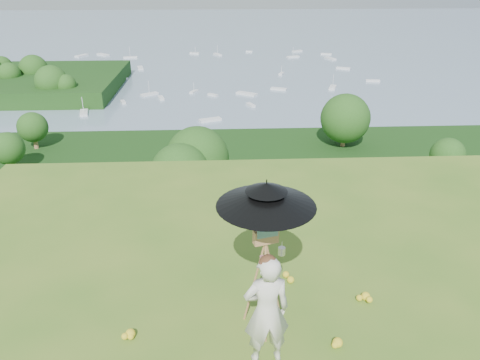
{
  "coord_description": "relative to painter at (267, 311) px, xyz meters",
  "views": [
    {
      "loc": [
        -1.63,
        -4.11,
        4.58
      ],
      "look_at": [
        -1.27,
        3.31,
        1.14
      ],
      "focal_mm": 35.0,
      "sensor_mm": 36.0,
      "label": 1
    }
  ],
  "objects": [
    {
      "name": "forest_slope",
      "position": [
        1.09,
        34.69,
        -29.78
      ],
      "size": [
        140.0,
        56.0,
        22.0
      ],
      "primitive_type": "cube",
      "color": "black",
      "rests_on": "bay_water"
    },
    {
      "name": "field_easel",
      "position": [
        0.03,
        0.61,
        0.06
      ],
      "size": [
        0.79,
        0.79,
        1.69
      ],
      "primitive_type": null,
      "rotation": [
        0.0,
        0.0,
        0.28
      ],
      "color": "#9D7541",
      "rests_on": "ground"
    },
    {
      "name": "sun_umbrella",
      "position": [
        0.03,
        0.64,
        1.03
      ],
      "size": [
        1.39,
        1.39,
        0.84
      ],
      "primitive_type": null,
      "rotation": [
        0.0,
        0.0,
        0.12
      ],
      "color": "black",
      "rests_on": "field_easel"
    },
    {
      "name": "bay_water",
      "position": [
        1.09,
        239.69,
        -34.78
      ],
      "size": [
        700.0,
        700.0,
        0.0
      ],
      "primitive_type": "plane",
      "color": "#6F849F",
      "rests_on": "ground"
    },
    {
      "name": "harbor_town",
      "position": [
        1.09,
        74.69,
        -30.28
      ],
      "size": [
        110.0,
        22.0,
        5.0
      ],
      "primitive_type": null,
      "color": "silver",
      "rests_on": "shoreline_tier"
    },
    {
      "name": "slope_trees",
      "position": [
        1.09,
        34.69,
        -15.78
      ],
      "size": [
        110.0,
        50.0,
        6.0
      ],
      "primitive_type": null,
      "color": "#1F4715",
      "rests_on": "forest_slope"
    },
    {
      "name": "painter",
      "position": [
        0.0,
        0.0,
        0.0
      ],
      "size": [
        0.61,
        0.44,
        1.56
      ],
      "primitive_type": "imported",
      "rotation": [
        0.0,
        0.0,
        3.26
      ],
      "color": "beige",
      "rests_on": "ground"
    },
    {
      "name": "shoreline_tier",
      "position": [
        1.09,
        74.69,
        -36.78
      ],
      "size": [
        170.0,
        28.0,
        8.0
      ],
      "primitive_type": "cube",
      "color": "#6B6555",
      "rests_on": "bay_water"
    },
    {
      "name": "moored_boats",
      "position": [
        -11.41,
        160.69,
        -34.43
      ],
      "size": [
        140.0,
        140.0,
        0.7
      ],
      "primitive_type": null,
      "color": "white",
      "rests_on": "bay_water"
    },
    {
      "name": "painter_cap",
      "position": [
        0.0,
        0.0,
        0.74
      ],
      "size": [
        0.26,
        0.29,
        0.1
      ],
      "primitive_type": null,
      "rotation": [
        0.0,
        0.0,
        0.23
      ],
      "color": "#C0696D",
      "rests_on": "painter"
    },
    {
      "name": "wildflowers",
      "position": [
        1.09,
        -0.06,
        -0.72
      ],
      "size": [
        10.0,
        10.5,
        0.12
      ],
      "primitive_type": null,
      "color": "yellow",
      "rests_on": "ground"
    }
  ]
}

